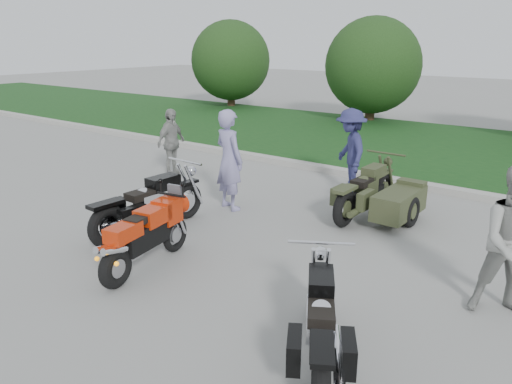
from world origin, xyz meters
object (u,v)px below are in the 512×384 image
Objects in this scene: sportbike_red at (145,235)px; person_stripe at (229,160)px; cruiser_sidecar at (384,199)px; cruiser_right at (321,328)px; person_denim at (350,151)px; person_back at (171,142)px; cruiser_left at (146,207)px.

sportbike_red is 2.94m from person_stripe.
person_stripe is (-2.68, -1.15, 0.56)m from cruiser_sidecar.
person_denim is (-2.54, 5.61, 0.47)m from cruiser_right.
sportbike_red is 0.98× the size of person_stripe.
person_stripe is at bearing -119.92° from person_back.
cruiser_right is at bearing -19.49° from person_denim.
cruiser_sidecar is 1.43× the size of person_back.
person_stripe reaches higher than sportbike_red.
person_denim reaches higher than cruiser_right.
person_denim is (1.63, 4.27, 0.43)m from cruiser_left.
person_denim reaches higher than person_back.
cruiser_left is at bearing 131.44° from cruiser_right.
cruiser_left is 1.34× the size of person_denim.
sportbike_red is at bearing -50.24° from person_denim.
person_stripe is (-3.90, 3.23, 0.54)m from cruiser_right.
cruiser_sidecar is (2.96, 3.03, -0.06)m from cruiser_left.
cruiser_left is 1.05× the size of cruiser_sidecar.
sportbike_red reaches higher than cruiser_right.
person_stripe is 1.21× the size of person_back.
person_stripe reaches higher than person_back.
cruiser_left is at bearing 128.33° from sportbike_red.
cruiser_right is at bearing -131.57° from person_back.
cruiser_left is at bearing -148.95° from person_back.
cruiser_left is at bearing 96.74° from person_stripe.
person_denim is 4.27m from person_back.
person_stripe is 1.08× the size of person_denim.
sportbike_red is at bearing -146.59° from person_back.
cruiser_right is 5.09m from person_stripe.
cruiser_right is 1.00× the size of person_stripe.
person_stripe is at bearing 109.71° from cruiser_right.
person_back is at bearing -115.74° from person_denim.
sportbike_red is at bearing -39.36° from cruiser_left.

